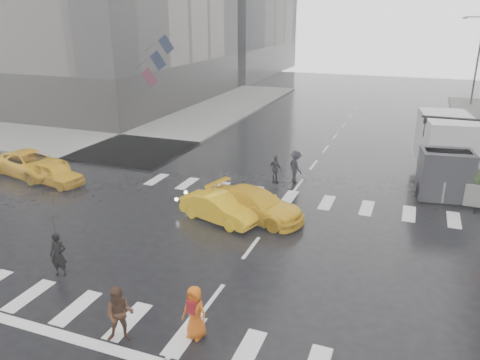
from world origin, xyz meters
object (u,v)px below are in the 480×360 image
at_px(pedestrian_orange, 195,312).
at_px(box_truck, 445,150).
at_px(pedestrian_brown, 120,314).
at_px(taxi_mid, 219,208).
at_px(taxi_front, 54,173).

distance_m(pedestrian_orange, box_truck, 18.56).
relative_size(pedestrian_orange, box_truck, 0.24).
height_order(pedestrian_brown, taxi_mid, pedestrian_brown).
relative_size(pedestrian_brown, box_truck, 0.25).
bearing_deg(taxi_mid, taxi_front, 100.32).
relative_size(pedestrian_brown, taxi_mid, 0.45).
bearing_deg(pedestrian_orange, taxi_front, 154.60).
bearing_deg(pedestrian_brown, taxi_front, 112.61).
xyz_separation_m(pedestrian_orange, taxi_mid, (-2.60, 7.90, -0.21)).
bearing_deg(taxi_mid, box_truck, -29.61).
xyz_separation_m(pedestrian_orange, box_truck, (7.19, 17.08, 1.12)).
distance_m(pedestrian_brown, taxi_front, 15.16).
height_order(pedestrian_orange, taxi_mid, pedestrian_orange).
xyz_separation_m(pedestrian_brown, taxi_front, (-11.30, 10.10, -0.24)).
distance_m(pedestrian_brown, pedestrian_orange, 2.19).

